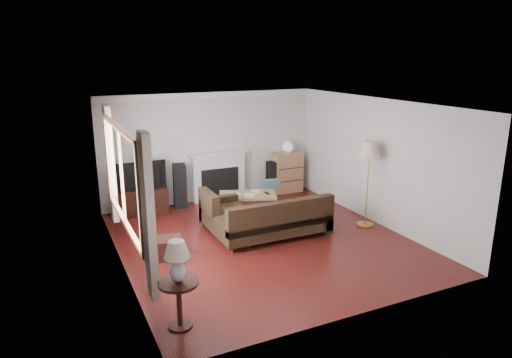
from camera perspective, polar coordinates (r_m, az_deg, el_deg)
name	(u,v)px	position (r m, az deg, el deg)	size (l,w,h in m)	color
room	(263,175)	(8.05, 0.91, 0.52)	(5.10, 5.60, 2.54)	#4C1411
window	(122,176)	(7.07, -16.44, 0.32)	(0.12, 2.74, 1.54)	#995D38
curtain_near	(148,217)	(5.69, -13.31, -4.66)	(0.10, 0.35, 2.10)	white
curtain_far	(111,164)	(8.58, -17.70, 1.75)	(0.10, 0.35, 2.10)	white
fireplace	(219,176)	(10.62, -4.67, 0.36)	(1.40, 0.26, 1.15)	white
tv_stand	(141,201)	(10.08, -14.18, -2.69)	(1.09, 0.49, 0.54)	black
television	(139,175)	(9.92, -14.39, 0.50)	(1.07, 0.14, 0.62)	black
speaker_left	(180,186)	(10.26, -9.49, -0.83)	(0.27, 0.33, 0.98)	black
speaker_right	(272,178)	(11.11, 1.99, 0.15)	(0.22, 0.27, 0.80)	black
bookshelf	(287,172)	(11.27, 3.95, 0.85)	(0.73, 0.34, 1.00)	#9B6E48
globe_lamp	(288,147)	(11.13, 4.01, 4.00)	(0.27, 0.27, 0.27)	white
sectional_sofa	(274,219)	(8.47, 2.23, -4.97)	(2.29, 1.68, 0.74)	black
coffee_table	(248,204)	(9.70, -1.05, -3.16)	(1.19, 0.65, 0.46)	#9E7D4B
footstool	(170,248)	(7.88, -10.72, -8.42)	(0.40, 0.40, 0.34)	black
floor_lamp	(368,184)	(9.18, 13.78, -0.64)	(0.44, 0.44, 1.70)	gold
side_table	(179,304)	(5.93, -9.56, -15.20)	(0.50, 0.50, 0.63)	black
table_lamp	(177,262)	(5.66, -9.82, -10.16)	(0.33, 0.33, 0.53)	silver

